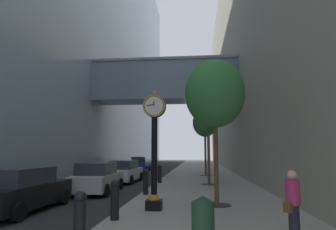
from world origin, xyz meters
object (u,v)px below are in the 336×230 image
object	(u,v)px
street_clock	(154,143)
bollard_fourth	(146,181)
bollard_fifth	(154,177)
bollard_sixth	(160,173)
bollard_second	(115,199)
car_blue_near	(140,164)
street_tree_near	(215,94)
street_tree_mid_near	(208,103)
car_black_trailing	(21,190)
street_tree_mid_far	(205,123)
car_silver_far	(98,178)
bollard_nearest	(80,218)
car_white_mid	(125,172)
pedestrian_walking	(293,202)
trash_bin	(203,219)

from	to	relation	value
street_clock	bollard_fourth	distance (m)	4.28
bollard_fifth	bollard_sixth	size ratio (longest dim) A/B	1.00
bollard_second	bollard_fifth	xyz separation A→B (m)	(0.00, 8.20, 0.00)
bollard_second	bollard_fifth	bearing A→B (deg)	90.00
bollard_fifth	car_blue_near	size ratio (longest dim) A/B	0.26
street_tree_near	car_blue_near	world-z (taller)	street_tree_near
street_tree_mid_near	car_black_trailing	xyz separation A→B (m)	(-7.21, -8.70, -4.56)
bollard_fifth	street_tree_mid_far	distance (m)	10.68
street_clock	bollard_fifth	bearing A→B (deg)	98.36
street_tree_mid_near	bollard_fifth	bearing A→B (deg)	-148.65
bollard_second	street_tree_near	bearing A→B (deg)	40.75
street_clock	street_tree_mid_near	world-z (taller)	street_tree_mid_near
car_black_trailing	bollard_sixth	bearing A→B (deg)	67.29
bollard_sixth	street_tree_mid_far	size ratio (longest dim) A/B	0.20
street_tree_near	car_silver_far	xyz separation A→B (m)	(-6.12, 3.95, -3.71)
bollard_second	bollard_sixth	bearing A→B (deg)	90.00
bollard_nearest	bollard_fifth	xyz separation A→B (m)	(0.00, 10.93, 0.00)
bollard_fifth	car_black_trailing	distance (m)	7.80
bollard_second	bollard_fourth	bearing A→B (deg)	90.00
bollard_fourth	car_blue_near	xyz separation A→B (m)	(-4.05, 19.50, 0.04)
bollard_nearest	car_blue_near	xyz separation A→B (m)	(-4.05, 27.70, 0.04)
street_tree_mid_far	car_white_mid	distance (m)	8.90
car_blue_near	street_tree_near	bearing A→B (deg)	-71.76
bollard_nearest	pedestrian_walking	world-z (taller)	pedestrian_walking
bollard_fifth	street_tree_mid_near	size ratio (longest dim) A/B	0.18
bollard_second	bollard_sixth	size ratio (longest dim) A/B	1.00
bollard_second	pedestrian_walking	xyz separation A→B (m)	(4.84, -1.33, 0.20)
bollard_fourth	car_black_trailing	xyz separation A→B (m)	(-3.96, -3.99, 0.02)
street_tree_near	trash_bin	world-z (taller)	street_tree_near
car_black_trailing	street_tree_mid_near	bearing A→B (deg)	50.37
street_clock	street_tree_near	world-z (taller)	street_tree_near
car_blue_near	car_white_mid	world-z (taller)	car_blue_near
street_tree_near	car_black_trailing	bearing A→B (deg)	-169.57
bollard_fifth	car_silver_far	world-z (taller)	car_silver_far
car_black_trailing	trash_bin	bearing A→B (deg)	-28.40
bollard_nearest	bollard_second	size ratio (longest dim) A/B	1.00
bollard_nearest	street_tree_near	world-z (taller)	street_tree_near
trash_bin	street_clock	bearing A→B (deg)	113.93
bollard_fifth	trash_bin	size ratio (longest dim) A/B	1.15
bollard_fifth	car_silver_far	xyz separation A→B (m)	(-2.87, -1.45, 0.02)
street_clock	street_tree_mid_near	size ratio (longest dim) A/B	0.64
car_black_trailing	car_silver_far	bearing A→B (deg)	78.33
street_tree_mid_near	car_silver_far	distance (m)	8.36
street_tree_mid_near	trash_bin	size ratio (longest dim) A/B	6.36
street_tree_mid_far	car_black_trailing	distance (m)	18.06
bollard_fifth	car_white_mid	bearing A→B (deg)	123.64
bollard_nearest	car_blue_near	bearing A→B (deg)	98.33
street_tree_near	car_black_trailing	world-z (taller)	street_tree_near
bollard_second	car_black_trailing	world-z (taller)	car_black_trailing
street_clock	bollard_sixth	world-z (taller)	street_clock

